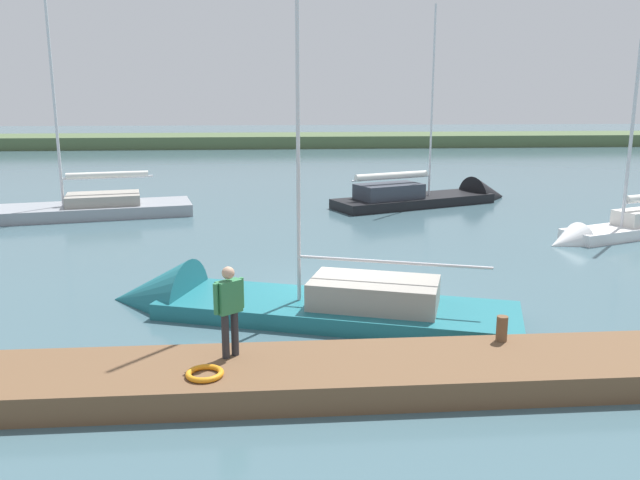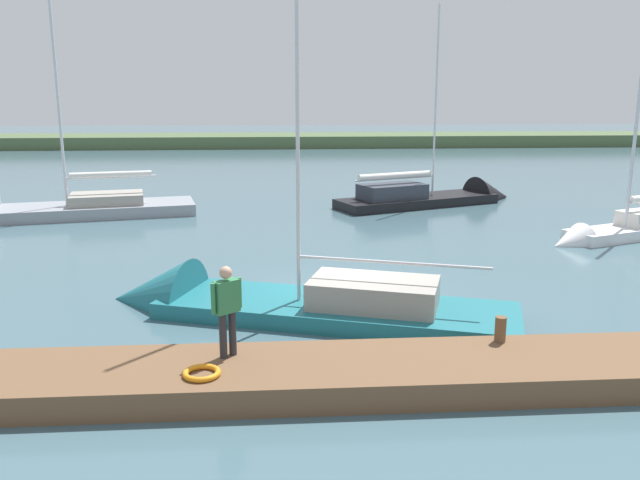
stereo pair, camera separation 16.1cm
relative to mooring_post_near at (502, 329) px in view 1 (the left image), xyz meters
name	(u,v)px [view 1 (the left image)]	position (x,y,z in m)	size (l,w,h in m)	color
ground_plane	(343,296)	(2.59, -4.69, -0.76)	(200.00, 200.00, 0.00)	#42606B
far_shoreline	(286,146)	(2.59, -56.64, -0.76)	(180.00, 8.00, 2.40)	#4C603D
dock_pier	(378,373)	(2.59, 0.75, -0.51)	(25.90, 2.15, 0.51)	brown
mooring_post_near	(502,329)	(0.00, 0.00, 0.00)	(0.22, 0.22, 0.51)	brown
life_ring_buoy	(205,374)	(5.68, 1.18, -0.20)	(0.66, 0.66, 0.10)	orange
sailboat_mid_channel	(439,199)	(-3.91, -19.30, -0.57)	(9.84, 5.75, 10.42)	black
sailboat_far_right	(34,215)	(14.67, -16.67, -0.59)	(11.13, 4.95, 13.62)	gray
sailboat_near_dock	(264,309)	(4.70, -3.56, -0.67)	(10.47, 5.55, 11.59)	#1E6B75
sailboat_behind_pier	(613,234)	(-8.30, -10.92, -0.61)	(6.65, 3.75, 7.91)	white
person_on_dock	(229,305)	(5.28, 0.34, 0.75)	(0.54, 0.46, 1.72)	#28282D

